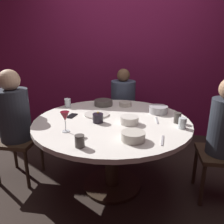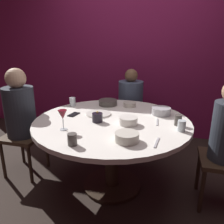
# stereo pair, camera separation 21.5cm
# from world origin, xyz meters

# --- Properties ---
(ground_plane) EXTENTS (8.00, 8.00, 0.00)m
(ground_plane) POSITION_xyz_m (0.00, 0.00, 0.00)
(ground_plane) COLOR #2D231E
(back_wall) EXTENTS (6.00, 0.10, 2.60)m
(back_wall) POSITION_xyz_m (0.00, 1.54, 1.30)
(back_wall) COLOR maroon
(back_wall) RESTS_ON ground
(dining_table) EXTENTS (1.50, 1.50, 0.74)m
(dining_table) POSITION_xyz_m (0.00, 0.00, 0.61)
(dining_table) COLOR white
(dining_table) RESTS_ON ground
(seated_diner_left) EXTENTS (0.40, 0.40, 1.20)m
(seated_diner_left) POSITION_xyz_m (-1.02, 0.00, 0.74)
(seated_diner_left) COLOR #3F2D1E
(seated_diner_left) RESTS_ON ground
(seated_diner_back) EXTENTS (0.40, 0.40, 1.10)m
(seated_diner_back) POSITION_xyz_m (0.00, 1.00, 0.69)
(seated_diner_back) COLOR #3F2D1E
(seated_diner_back) RESTS_ON ground
(candle_holder) EXTENTS (0.10, 0.10, 0.11)m
(candle_holder) POSITION_xyz_m (-0.12, -0.08, 0.78)
(candle_holder) COLOR black
(candle_holder) RESTS_ON dining_table
(wine_glass) EXTENTS (0.08, 0.08, 0.18)m
(wine_glass) POSITION_xyz_m (-0.34, -0.34, 0.87)
(wine_glass) COLOR silver
(wine_glass) RESTS_ON dining_table
(dinner_plate) EXTENTS (0.26, 0.26, 0.01)m
(dinner_plate) POSITION_xyz_m (-0.18, 0.12, 0.75)
(dinner_plate) COLOR silver
(dinner_plate) RESTS_ON dining_table
(cell_phone) EXTENTS (0.09, 0.15, 0.01)m
(cell_phone) POSITION_xyz_m (-0.42, 0.05, 0.74)
(cell_phone) COLOR black
(cell_phone) RESTS_ON dining_table
(bowl_serving_large) EXTENTS (0.19, 0.19, 0.07)m
(bowl_serving_large) POSITION_xyz_m (0.45, 0.29, 0.78)
(bowl_serving_large) COLOR #B7B7BC
(bowl_serving_large) RESTS_ON dining_table
(bowl_salad_center) EXTENTS (0.14, 0.14, 0.05)m
(bowl_salad_center) POSITION_xyz_m (0.08, 0.48, 0.77)
(bowl_salad_center) COLOR beige
(bowl_salad_center) RESTS_ON dining_table
(bowl_small_white) EXTENTS (0.19, 0.19, 0.07)m
(bowl_small_white) POSITION_xyz_m (0.23, -0.43, 0.78)
(bowl_small_white) COLOR beige
(bowl_small_white) RESTS_ON dining_table
(bowl_sauce_side) EXTENTS (0.17, 0.17, 0.07)m
(bowl_sauce_side) POSITION_xyz_m (0.17, -0.07, 0.78)
(bowl_sauce_side) COLOR silver
(bowl_sauce_side) RESTS_ON dining_table
(bowl_rice_portion) EXTENTS (0.21, 0.21, 0.06)m
(bowl_rice_portion) POSITION_xyz_m (-0.18, 0.48, 0.77)
(bowl_rice_portion) COLOR #4C4742
(bowl_rice_portion) RESTS_ON dining_table
(cup_near_candle) EXTENTS (0.07, 0.07, 0.09)m
(cup_near_candle) POSITION_xyz_m (0.64, -0.11, 0.79)
(cup_near_candle) COLOR silver
(cup_near_candle) RESTS_ON dining_table
(cup_by_left_diner) EXTENTS (0.06, 0.06, 0.10)m
(cup_by_left_diner) POSITION_xyz_m (0.61, 0.02, 0.79)
(cup_by_left_diner) COLOR #4C4742
(cup_by_left_diner) RESTS_ON dining_table
(cup_by_right_diner) EXTENTS (0.07, 0.07, 0.09)m
(cup_by_right_diner) POSITION_xyz_m (-0.14, -0.59, 0.79)
(cup_by_right_diner) COLOR #4C4742
(cup_by_right_diner) RESTS_ON dining_table
(cup_center_front) EXTENTS (0.07, 0.07, 0.10)m
(cup_center_front) POSITION_xyz_m (-0.56, 0.34, 0.79)
(cup_center_front) COLOR silver
(cup_center_front) RESTS_ON dining_table
(fork_near_plate) EXTENTS (0.03, 0.18, 0.01)m
(fork_near_plate) POSITION_xyz_m (0.43, 0.05, 0.74)
(fork_near_plate) COLOR #B7B7BC
(fork_near_plate) RESTS_ON dining_table
(knife_near_plate) EXTENTS (0.03, 0.18, 0.01)m
(knife_near_plate) POSITION_xyz_m (0.45, -0.40, 0.74)
(knife_near_plate) COLOR #B7B7BC
(knife_near_plate) RESTS_ON dining_table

